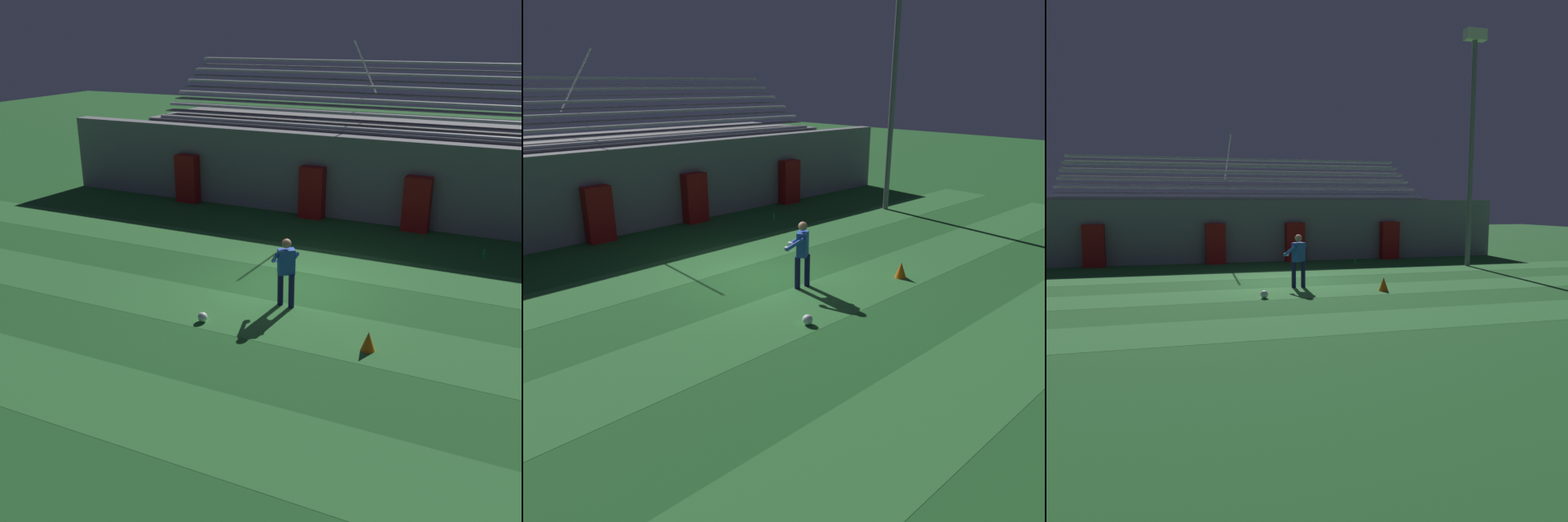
{
  "view_description": "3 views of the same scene",
  "coord_description": "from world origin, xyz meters",
  "views": [
    {
      "loc": [
        5.22,
        -13.23,
        6.1
      ],
      "look_at": [
        -0.7,
        -0.52,
        0.78
      ],
      "focal_mm": 42.0,
      "sensor_mm": 36.0,
      "label": 1
    },
    {
      "loc": [
        -8.0,
        -9.39,
        4.77
      ],
      "look_at": [
        -0.36,
        -1.08,
        0.81
      ],
      "focal_mm": 35.0,
      "sensor_mm": 36.0,
      "label": 2
    },
    {
      "loc": [
        -3.52,
        -16.48,
        2.63
      ],
      "look_at": [
        0.34,
        -1.77,
        0.91
      ],
      "focal_mm": 35.0,
      "sensor_mm": 36.0,
      "label": 3
    }
  ],
  "objects": [
    {
      "name": "soccer_ball",
      "position": [
        -1.14,
        -2.66,
        0.11
      ],
      "size": [
        0.22,
        0.22,
        0.22
      ],
      "primitive_type": "sphere",
      "color": "white",
      "rests_on": "ground"
    },
    {
      "name": "traffic_cone",
      "position": [
        2.56,
        -2.38,
        0.21
      ],
      "size": [
        0.3,
        0.3,
        0.42
      ],
      "primitive_type": "cone",
      "color": "orange",
      "rests_on": "ground"
    },
    {
      "name": "padding_pillar_gate_right",
      "position": [
        1.78,
        5.95,
        0.89
      ],
      "size": [
        0.85,
        0.44,
        1.77
      ],
      "primitive_type": "cube",
      "color": "maroon",
      "rests_on": "ground"
    },
    {
      "name": "floodlight_pole",
      "position": [
        8.5,
        2.53,
        5.94
      ],
      "size": [
        0.9,
        0.36,
        9.64
      ],
      "color": "slate",
      "rests_on": "ground"
    },
    {
      "name": "padding_pillar_gate_left",
      "position": [
        -1.78,
        5.95,
        0.89
      ],
      "size": [
        0.85,
        0.44,
        1.77
      ],
      "primitive_type": "cube",
      "color": "maroon",
      "rests_on": "ground"
    },
    {
      "name": "water_bottle",
      "position": [
        4.09,
        4.3,
        0.12
      ],
      "size": [
        0.07,
        0.07,
        0.24
      ],
      "primitive_type": "cylinder",
      "color": "green",
      "rests_on": "ground"
    },
    {
      "name": "turf_stripe_near",
      "position": [
        0.0,
        -6.0,
        0.0
      ],
      "size": [
        28.0,
        2.0,
        0.01
      ],
      "primitive_type": "cube",
      "color": "#337A38",
      "rests_on": "ground"
    },
    {
      "name": "padding_pillar_far_right",
      "position": [
        6.43,
        5.95,
        0.89
      ],
      "size": [
        0.85,
        0.44,
        1.77
      ],
      "primitive_type": "cube",
      "color": "maroon",
      "rests_on": "ground"
    },
    {
      "name": "goalkeeper",
      "position": [
        0.21,
        -1.11,
        0.95
      ],
      "size": [
        0.74,
        0.72,
        1.67
      ],
      "color": "#19194C",
      "rests_on": "ground"
    },
    {
      "name": "turf_stripe_mid",
      "position": [
        0.0,
        -1.99,
        0.0
      ],
      "size": [
        28.0,
        2.0,
        0.01
      ],
      "primitive_type": "cube",
      "color": "#337A38",
      "rests_on": "ground"
    },
    {
      "name": "back_wall",
      "position": [
        0.0,
        6.5,
        1.4
      ],
      "size": [
        24.0,
        0.6,
        2.8
      ],
      "primitive_type": "cube",
      "color": "gray",
      "rests_on": "ground"
    },
    {
      "name": "bleacher_stand",
      "position": [
        -0.0,
        9.19,
        1.51
      ],
      "size": [
        18.0,
        4.75,
        5.83
      ],
      "color": "gray",
      "rests_on": "ground"
    },
    {
      "name": "ground_plane",
      "position": [
        0.0,
        0.0,
        0.0
      ],
      "size": [
        80.0,
        80.0,
        0.0
      ],
      "primitive_type": "plane",
      "color": "#236028"
    },
    {
      "name": "turf_stripe_far",
      "position": [
        0.0,
        2.01,
        0.0
      ],
      "size": [
        28.0,
        2.0,
        0.01
      ],
      "primitive_type": "cube",
      "color": "#337A38",
      "rests_on": "ground"
    }
  ]
}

